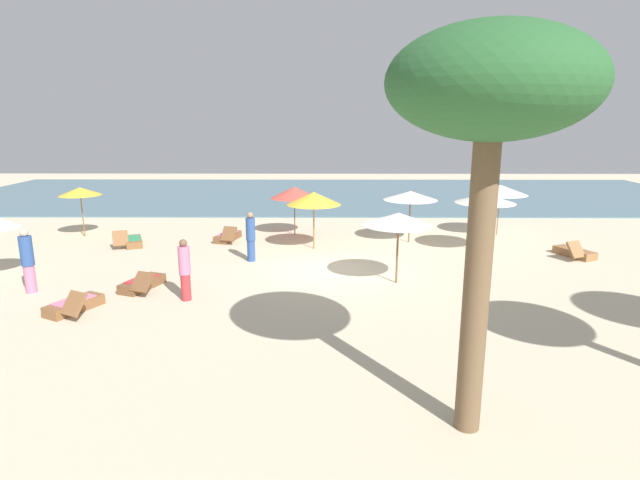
# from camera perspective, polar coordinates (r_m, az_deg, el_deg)

# --- Properties ---
(ground_plane) EXTENTS (60.00, 60.00, 0.00)m
(ground_plane) POSITION_cam_1_polar(r_m,az_deg,el_deg) (17.54, 1.58, -3.18)
(ground_plane) COLOR beige
(ocean_water) EXTENTS (48.00, 16.00, 0.06)m
(ocean_water) POSITION_cam_1_polar(r_m,az_deg,el_deg) (34.17, 1.02, 5.09)
(ocean_water) COLOR slate
(ocean_water) RESTS_ON ground_plane
(umbrella_0) EXTENTS (2.06, 2.06, 2.11)m
(umbrella_0) POSITION_cam_1_polar(r_m,az_deg,el_deg) (22.24, -2.86, 5.30)
(umbrella_0) COLOR brown
(umbrella_0) RESTS_ON ground_plane
(umbrella_1) EXTENTS (2.24, 2.24, 2.22)m
(umbrella_1) POSITION_cam_1_polar(r_m,az_deg,el_deg) (20.25, 17.89, 4.39)
(umbrella_1) COLOR brown
(umbrella_1) RESTS_ON ground_plane
(umbrella_2) EXTENTS (2.12, 2.12, 2.22)m
(umbrella_2) POSITION_cam_1_polar(r_m,az_deg,el_deg) (15.74, 8.70, 2.31)
(umbrella_2) COLOR brown
(umbrella_2) RESTS_ON ground_plane
(umbrella_3) EXTENTS (1.73, 1.73, 2.13)m
(umbrella_3) POSITION_cam_1_polar(r_m,az_deg,el_deg) (24.13, -25.10, 4.91)
(umbrella_3) COLOR brown
(umbrella_3) RESTS_ON ground_plane
(umbrella_4) EXTENTS (2.30, 2.30, 2.21)m
(umbrella_4) POSITION_cam_1_polar(r_m,az_deg,el_deg) (23.36, 19.38, 5.28)
(umbrella_4) COLOR olive
(umbrella_4) RESTS_ON ground_plane
(umbrella_5) EXTENTS (2.19, 2.19, 2.12)m
(umbrella_5) POSITION_cam_1_polar(r_m,az_deg,el_deg) (21.16, 10.01, 4.88)
(umbrella_5) COLOR brown
(umbrella_5) RESTS_ON ground_plane
(umbrella_6) EXTENTS (2.10, 2.10, 2.24)m
(umbrella_6) POSITION_cam_1_polar(r_m,az_deg,el_deg) (19.75, -0.70, 4.65)
(umbrella_6) COLOR olive
(umbrella_6) RESTS_ON ground_plane
(lounger_0) EXTENTS (1.00, 1.77, 0.71)m
(lounger_0) POSITION_cam_1_polar(r_m,az_deg,el_deg) (21.75, -10.20, 0.39)
(lounger_0) COLOR brown
(lounger_0) RESTS_ON ground_plane
(lounger_1) EXTENTS (1.18, 1.76, 0.72)m
(lounger_1) POSITION_cam_1_polar(r_m,az_deg,el_deg) (21.93, -20.11, -0.13)
(lounger_1) COLOR brown
(lounger_1) RESTS_ON ground_plane
(lounger_2) EXTENTS (1.28, 1.76, 0.71)m
(lounger_2) POSITION_cam_1_polar(r_m,az_deg,el_deg) (15.19, -25.63, -6.53)
(lounger_2) COLOR brown
(lounger_2) RESTS_ON ground_plane
(lounger_3) EXTENTS (1.15, 1.80, 0.67)m
(lounger_3) POSITION_cam_1_polar(r_m,az_deg,el_deg) (16.34, -19.13, -4.57)
(lounger_3) COLOR brown
(lounger_3) RESTS_ON ground_plane
(lounger_4) EXTENTS (1.22, 1.76, 0.71)m
(lounger_4) POSITION_cam_1_polar(r_m,az_deg,el_deg) (21.13, 26.43, -1.24)
(lounger_4) COLOR olive
(lounger_4) RESTS_ON ground_plane
(person_0) EXTENTS (0.49, 0.49, 1.92)m
(person_0) POSITION_cam_1_polar(r_m,az_deg,el_deg) (17.17, -29.71, -1.99)
(person_0) COLOR #D17299
(person_0) RESTS_ON ground_plane
(person_1) EXTENTS (0.44, 0.44, 1.76)m
(person_1) POSITION_cam_1_polar(r_m,az_deg,el_deg) (14.81, -14.79, -3.19)
(person_1) COLOR #BF3338
(person_1) RESTS_ON ground_plane
(person_2) EXTENTS (0.39, 0.39, 1.78)m
(person_2) POSITION_cam_1_polar(r_m,az_deg,el_deg) (18.38, -7.70, 0.40)
(person_2) COLOR #2D4C8C
(person_2) RESTS_ON ground_plane
(palm_2) EXTENTS (3.06, 3.06, 6.36)m
(palm_2) POSITION_cam_1_polar(r_m,az_deg,el_deg) (8.00, 18.48, 15.17)
(palm_2) COLOR brown
(palm_2) RESTS_ON ground_plane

